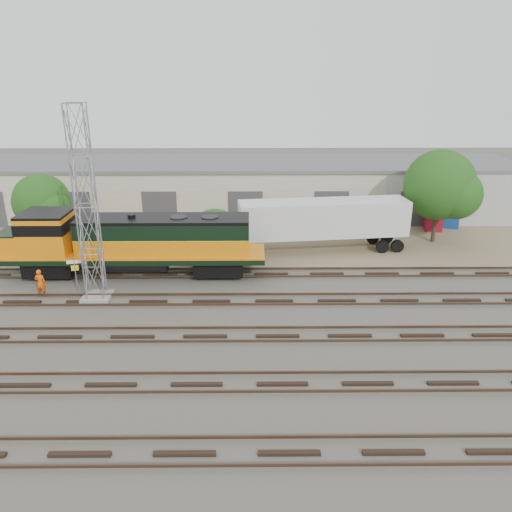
{
  "coord_description": "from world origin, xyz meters",
  "views": [
    {
      "loc": [
        2.6,
        -27.24,
        13.77
      ],
      "look_at": [
        2.86,
        4.0,
        2.2
      ],
      "focal_mm": 35.0,
      "sensor_mm": 36.0,
      "label": 1
    }
  ],
  "objects_px": {
    "locomotive": "(129,242)",
    "worker": "(40,283)",
    "signal_tower": "(87,210)",
    "semi_trailer": "(327,220)"
  },
  "relations": [
    {
      "from": "signal_tower",
      "to": "worker",
      "type": "bearing_deg",
      "value": 174.53
    },
    {
      "from": "signal_tower",
      "to": "worker",
      "type": "height_order",
      "value": "signal_tower"
    },
    {
      "from": "locomotive",
      "to": "worker",
      "type": "bearing_deg",
      "value": -145.87
    },
    {
      "from": "locomotive",
      "to": "worker",
      "type": "xyz_separation_m",
      "value": [
        -5.1,
        -3.45,
        -1.6
      ]
    },
    {
      "from": "signal_tower",
      "to": "semi_trailer",
      "type": "distance_m",
      "value": 18.75
    },
    {
      "from": "worker",
      "to": "semi_trailer",
      "type": "xyz_separation_m",
      "value": [
        19.79,
        8.69,
        1.69
      ]
    },
    {
      "from": "semi_trailer",
      "to": "worker",
      "type": "bearing_deg",
      "value": -162.9
    },
    {
      "from": "signal_tower",
      "to": "semi_trailer",
      "type": "bearing_deg",
      "value": 29.35
    },
    {
      "from": "signal_tower",
      "to": "semi_trailer",
      "type": "xyz_separation_m",
      "value": [
        16.09,
        9.05,
        -3.29
      ]
    },
    {
      "from": "signal_tower",
      "to": "worker",
      "type": "xyz_separation_m",
      "value": [
        -3.7,
        0.35,
        -4.98
      ]
    }
  ]
}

